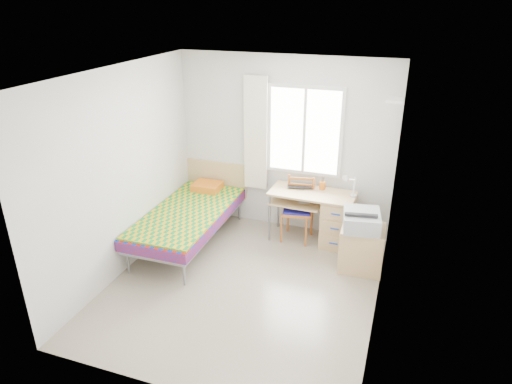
% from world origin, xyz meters
% --- Properties ---
extents(floor, '(3.50, 3.50, 0.00)m').
position_xyz_m(floor, '(0.00, 0.00, 0.00)').
color(floor, '#BCAD93').
rests_on(floor, ground).
extents(ceiling, '(3.50, 3.50, 0.00)m').
position_xyz_m(ceiling, '(0.00, 0.00, 2.60)').
color(ceiling, white).
rests_on(ceiling, wall_back).
extents(wall_back, '(3.20, 0.00, 3.20)m').
position_xyz_m(wall_back, '(0.00, 1.75, 1.30)').
color(wall_back, silver).
rests_on(wall_back, ground).
extents(wall_left, '(0.00, 3.50, 3.50)m').
position_xyz_m(wall_left, '(-1.60, 0.00, 1.30)').
color(wall_left, silver).
rests_on(wall_left, ground).
extents(wall_right, '(0.00, 3.50, 3.50)m').
position_xyz_m(wall_right, '(1.60, 0.00, 1.30)').
color(wall_right, silver).
rests_on(wall_right, ground).
extents(window, '(1.10, 0.04, 1.30)m').
position_xyz_m(window, '(0.30, 1.73, 1.55)').
color(window, white).
rests_on(window, wall_back).
extents(curtain, '(0.35, 0.05, 1.70)m').
position_xyz_m(curtain, '(-0.42, 1.68, 1.45)').
color(curtain, '#F7F4CC').
rests_on(curtain, wall_back).
extents(floating_shelf, '(0.20, 0.32, 0.03)m').
position_xyz_m(floating_shelf, '(1.49, 1.40, 2.15)').
color(floating_shelf, white).
rests_on(floating_shelf, wall_right).
extents(bed, '(1.01, 2.13, 0.92)m').
position_xyz_m(bed, '(-1.10, 0.80, 0.45)').
color(bed, gray).
rests_on(bed, floor).
extents(desk, '(1.22, 0.59, 0.75)m').
position_xyz_m(desk, '(0.84, 1.42, 0.41)').
color(desk, tan).
rests_on(desk, floor).
extents(chair, '(0.47, 0.47, 0.94)m').
position_xyz_m(chair, '(0.33, 1.42, 0.53)').
color(chair, '#AB5821').
rests_on(chair, floor).
extents(cabinet, '(0.58, 0.52, 0.60)m').
position_xyz_m(cabinet, '(1.32, 0.88, 0.30)').
color(cabinet, '#DAB66F').
rests_on(cabinet, floor).
extents(printer, '(0.53, 0.59, 0.22)m').
position_xyz_m(printer, '(1.28, 0.87, 0.71)').
color(printer, '#A6AAAF').
rests_on(printer, cabinet).
extents(laptop, '(0.40, 0.32, 0.03)m').
position_xyz_m(laptop, '(0.32, 1.48, 0.77)').
color(laptop, black).
rests_on(laptop, desk).
extents(pen_cup, '(0.11, 0.11, 0.11)m').
position_xyz_m(pen_cup, '(0.63, 1.59, 0.81)').
color(pen_cup, orange).
rests_on(pen_cup, desk).
extents(task_lamp, '(0.21, 0.31, 0.37)m').
position_xyz_m(task_lamp, '(1.03, 1.36, 0.98)').
color(task_lamp, white).
rests_on(task_lamp, desk).
extents(book, '(0.22, 0.26, 0.02)m').
position_xyz_m(book, '(0.32, 1.45, 0.59)').
color(book, gray).
rests_on(book, desk).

